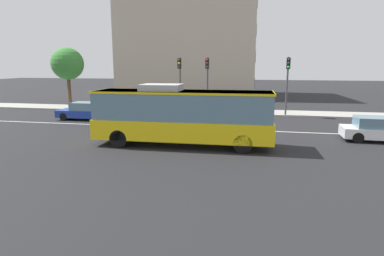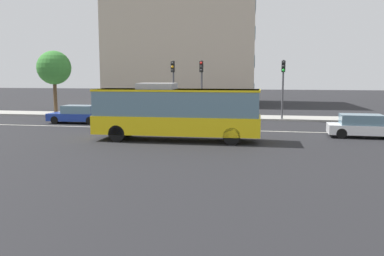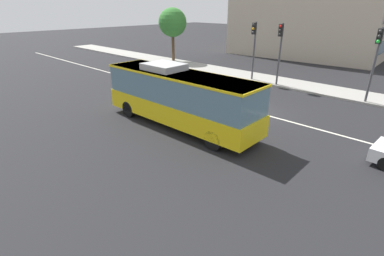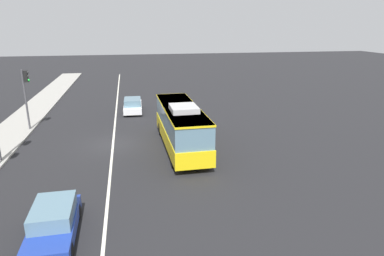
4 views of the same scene
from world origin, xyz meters
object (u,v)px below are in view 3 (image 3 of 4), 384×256
Objects in this scene: transit_bus at (179,96)px; sedan_blue at (161,71)px; traffic_light_far_corner at (280,44)px; traffic_light_near_corner at (254,41)px; street_tree_kerbside_left at (173,23)px; traffic_light_mid_block at (376,53)px.

transit_bus is 2.21× the size of sedan_blue.
transit_bus is 12.19m from traffic_light_far_corner.
sedan_blue is 9.05m from traffic_light_near_corner.
traffic_light_near_corner is (-3.01, 12.22, 1.75)m from transit_bus.
street_tree_kerbside_left reaches higher than transit_bus.
traffic_light_far_corner is at bearing -153.48° from sedan_blue.
traffic_light_near_corner is 2.63m from traffic_light_far_corner.
traffic_light_near_corner is at bearing -95.52° from traffic_light_far_corner.
traffic_light_mid_block is at bearing 59.75° from transit_bus.
transit_bus is at bearing -42.05° from street_tree_kerbside_left.
traffic_light_far_corner is 15.51m from street_tree_kerbside_left.
traffic_light_mid_block is at bearing 86.71° from traffic_light_near_corner.
transit_bus is at bearing 143.13° from sedan_blue.
traffic_light_mid_block is (6.69, 11.97, 1.75)m from transit_bus.
traffic_light_near_corner and traffic_light_mid_block have the same top height.
traffic_light_near_corner and traffic_light_far_corner have the same top height.
transit_bus reaches higher than sedan_blue.
sedan_blue is 0.87× the size of traffic_light_mid_block.
street_tree_kerbside_left is at bearing -94.35° from traffic_light_mid_block.
sedan_blue is 11.09m from traffic_light_far_corner.
traffic_light_near_corner is 9.71m from traffic_light_mid_block.
transit_bus is at bearing -27.93° from traffic_light_mid_block.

